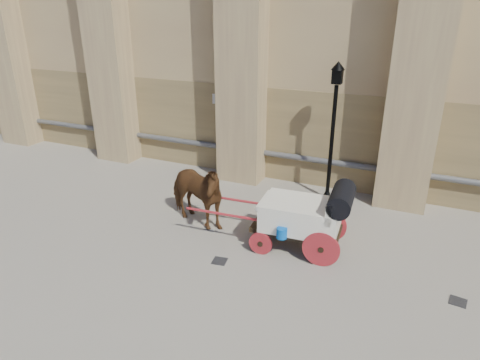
% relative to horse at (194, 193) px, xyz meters
% --- Properties ---
extents(ground, '(90.00, 90.00, 0.00)m').
position_rel_horse_xyz_m(ground, '(0.84, -0.18, -0.90)').
color(ground, gray).
rests_on(ground, ground).
extents(horse, '(2.32, 1.58, 1.80)m').
position_rel_horse_xyz_m(horse, '(0.00, 0.00, 0.00)').
color(horse, brown).
rests_on(horse, ground).
extents(carriage, '(3.95, 1.46, 1.70)m').
position_rel_horse_xyz_m(carriage, '(2.98, -0.03, 0.02)').
color(carriage, black).
rests_on(carriage, ground).
extents(street_lamp, '(0.38, 0.38, 4.01)m').
position_rel_horse_xyz_m(street_lamp, '(2.83, 2.99, 1.25)').
color(street_lamp, black).
rests_on(street_lamp, ground).
extents(drain_grate_near, '(0.36, 0.36, 0.01)m').
position_rel_horse_xyz_m(drain_grate_near, '(1.36, -1.33, -0.89)').
color(drain_grate_near, black).
rests_on(drain_grate_near, ground).
extents(drain_grate_far, '(0.36, 0.36, 0.01)m').
position_rel_horse_xyz_m(drain_grate_far, '(6.31, -0.71, -0.89)').
color(drain_grate_far, black).
rests_on(drain_grate_far, ground).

